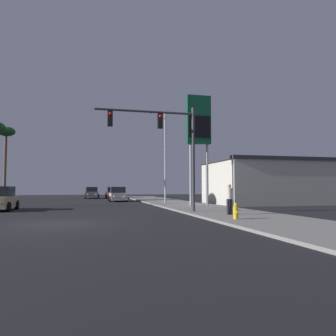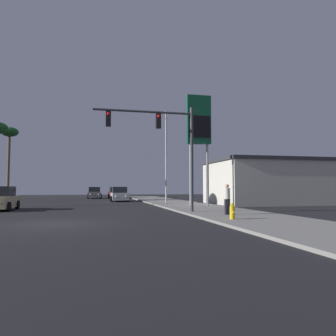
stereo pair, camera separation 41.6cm
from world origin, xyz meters
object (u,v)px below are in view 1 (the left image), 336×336
at_px(car_red, 113,193).
at_px(car_silver, 118,195).
at_px(traffic_light_mast, 167,138).
at_px(pedestrian_on_sidewalk, 229,198).
at_px(gas_station_sign, 199,126).
at_px(car_grey, 92,193).
at_px(palm_tree_far, 6,136).
at_px(street_lamp, 164,152).
at_px(fire_hydrant, 236,211).

bearing_deg(car_red, car_silver, 87.52).
bearing_deg(traffic_light_mast, pedestrian_on_sidewalk, -43.02).
relative_size(car_red, gas_station_sign, 0.48).
distance_m(car_grey, palm_tree_far, 14.21).
bearing_deg(street_lamp, traffic_light_mast, -102.00).
height_order(car_red, street_lamp, street_lamp).
xyz_separation_m(car_silver, car_red, (0.19, 10.72, 0.00)).
distance_m(car_silver, car_red, 10.73).
relative_size(car_silver, fire_hydrant, 5.69).
distance_m(car_silver, gas_station_sign, 15.32).
height_order(fire_hydrant, pedestrian_on_sidewalk, pedestrian_on_sidewalk).
bearing_deg(gas_station_sign, pedestrian_on_sidewalk, -97.72).
relative_size(street_lamp, palm_tree_far, 0.89).
relative_size(car_grey, street_lamp, 0.48).
bearing_deg(traffic_light_mast, car_red, 92.30).
bearing_deg(car_grey, traffic_light_mast, 98.92).
distance_m(car_grey, traffic_light_mast, 30.61).
xyz_separation_m(street_lamp, gas_station_sign, (1.55, -5.95, 1.50)).
height_order(traffic_light_mast, pedestrian_on_sidewalk, traffic_light_mast).
bearing_deg(car_red, palm_tree_far, -2.34).
bearing_deg(fire_hydrant, traffic_light_mast, 112.18).
xyz_separation_m(car_red, pedestrian_on_sidewalk, (4.07, -32.18, 0.27)).
bearing_deg(pedestrian_on_sidewalk, gas_station_sign, 82.28).
height_order(street_lamp, fire_hydrant, street_lamp).
height_order(car_silver, fire_hydrant, car_silver).
distance_m(car_silver, palm_tree_far, 19.89).
bearing_deg(car_silver, car_red, -91.74).
bearing_deg(car_silver, fire_hydrant, 97.56).
xyz_separation_m(traffic_light_mast, fire_hydrant, (2.10, -5.16, -4.18)).
xyz_separation_m(car_grey, fire_hydrant, (6.29, -35.22, -0.27)).
distance_m(gas_station_sign, pedestrian_on_sidewalk, 10.12).
bearing_deg(car_silver, pedestrian_on_sidewalk, 100.53).
xyz_separation_m(car_silver, fire_hydrant, (3.48, -23.91, -0.27)).
relative_size(car_silver, car_grey, 1.00).
bearing_deg(gas_station_sign, car_silver, 112.42).
bearing_deg(gas_station_sign, car_red, 102.34).
bearing_deg(car_red, traffic_light_mast, 90.85).
bearing_deg(street_lamp, car_grey, 109.85).
bearing_deg(car_grey, street_lamp, 110.84).
relative_size(car_red, palm_tree_far, 0.43).
xyz_separation_m(traffic_light_mast, palm_tree_far, (-15.94, 29.71, 4.08)).
distance_m(car_grey, fire_hydrant, 35.78).
bearing_deg(fire_hydrant, car_grey, 100.12).
height_order(traffic_light_mast, fire_hydrant, traffic_light_mast).
relative_size(fire_hydrant, pedestrian_on_sidewalk, 0.46).
height_order(car_silver, traffic_light_mast, traffic_light_mast).
height_order(car_red, palm_tree_far, palm_tree_far).
bearing_deg(car_silver, street_lamp, 117.61).
bearing_deg(gas_station_sign, traffic_light_mast, -125.37).
xyz_separation_m(gas_station_sign, pedestrian_on_sidewalk, (-1.13, -8.37, -5.58)).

